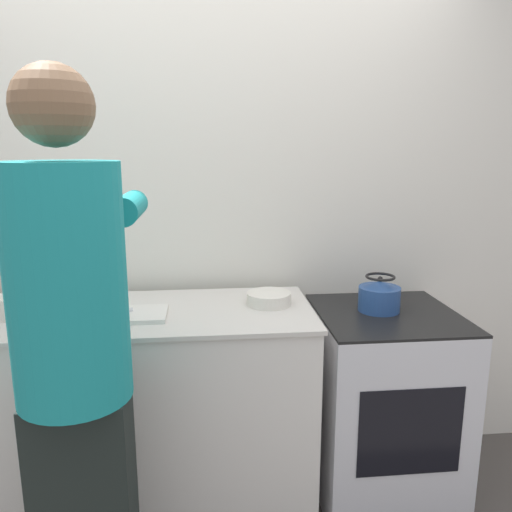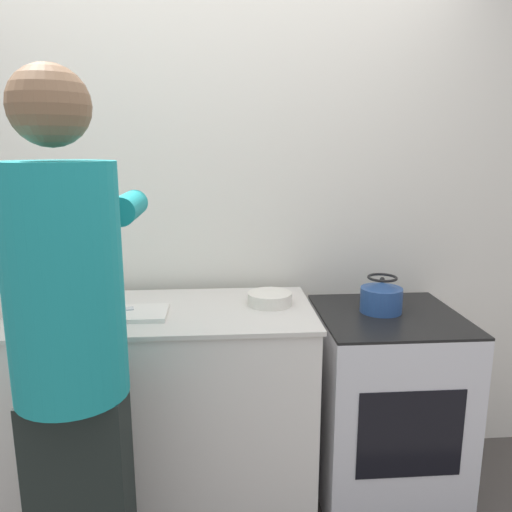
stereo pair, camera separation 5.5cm
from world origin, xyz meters
The scene contains 9 objects.
wall_back centered at (0.00, 0.71, 1.30)m, with size 8.00×0.05×2.60m.
counter centered at (-0.34, 0.30, 0.47)m, with size 1.61×0.63×0.94m.
oven centered at (0.82, 0.32, 0.44)m, with size 0.63×0.64×0.89m.
person centered at (-0.40, -0.28, 1.01)m, with size 0.39×0.63×1.85m.
cutting_board centered at (-0.35, 0.23, 0.95)m, with size 0.39×0.21×0.02m.
knife centered at (-0.40, 0.25, 0.96)m, with size 0.19×0.07×0.01m.
kettle centered at (0.79, 0.35, 0.96)m, with size 0.19×0.19×0.17m.
bowl_prep centered at (-0.77, 0.30, 0.98)m, with size 0.18×0.18×0.09m.
bowl_mixing centered at (0.28, 0.34, 0.97)m, with size 0.20×0.20×0.05m.
Camera 1 is at (0.01, -1.76, 1.62)m, focal length 35.00 mm.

